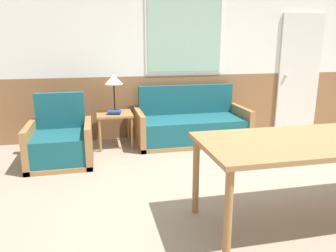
# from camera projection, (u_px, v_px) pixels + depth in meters

# --- Properties ---
(ground_plane) EXTENTS (16.00, 16.00, 0.00)m
(ground_plane) POSITION_uv_depth(u_px,v_px,m) (267.00, 203.00, 3.26)
(ground_plane) COLOR gray
(wall_back) EXTENTS (7.20, 0.09, 2.70)m
(wall_back) POSITION_uv_depth(u_px,v_px,m) (193.00, 54.00, 5.40)
(wall_back) COLOR #8E603D
(wall_back) RESTS_ON ground_plane
(couch) EXTENTS (1.74, 0.80, 0.87)m
(couch) POSITION_uv_depth(u_px,v_px,m) (191.00, 126.00, 5.18)
(couch) COLOR #9E7042
(couch) RESTS_ON ground_plane
(armchair) EXTENTS (0.81, 0.78, 0.89)m
(armchair) POSITION_uv_depth(u_px,v_px,m) (60.00, 144.00, 4.28)
(armchair) COLOR #9E7042
(armchair) RESTS_ON ground_plane
(side_table) EXTENTS (0.53, 0.53, 0.52)m
(side_table) POSITION_uv_depth(u_px,v_px,m) (115.00, 119.00, 4.94)
(side_table) COLOR #9E7042
(side_table) RESTS_ON ground_plane
(table_lamp) EXTENTS (0.27, 0.27, 0.57)m
(table_lamp) POSITION_uv_depth(u_px,v_px,m) (114.00, 81.00, 4.89)
(table_lamp) COLOR black
(table_lamp) RESTS_ON side_table
(book_stack) EXTENTS (0.21, 0.14, 0.05)m
(book_stack) POSITION_uv_depth(u_px,v_px,m) (114.00, 112.00, 4.83)
(book_stack) COLOR black
(book_stack) RESTS_ON side_table
(dining_table) EXTENTS (2.14, 0.87, 0.77)m
(dining_table) POSITION_uv_depth(u_px,v_px,m) (324.00, 146.00, 2.78)
(dining_table) COLOR #9E7042
(dining_table) RESTS_ON ground_plane
(entry_door) EXTENTS (0.80, 0.09, 2.04)m
(entry_door) POSITION_uv_depth(u_px,v_px,m) (299.00, 73.00, 5.85)
(entry_door) COLOR silver
(entry_door) RESTS_ON ground_plane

